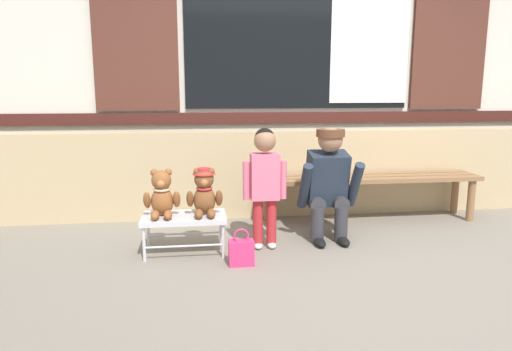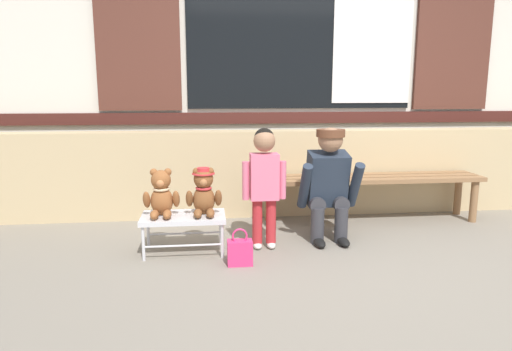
# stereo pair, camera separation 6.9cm
# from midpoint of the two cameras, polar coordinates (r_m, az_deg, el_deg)

# --- Properties ---
(ground_plane) EXTENTS (60.00, 60.00, 0.00)m
(ground_plane) POSITION_cam_midpoint_polar(r_m,az_deg,el_deg) (3.47, 12.10, -10.66)
(ground_plane) COLOR gray
(brick_low_wall) EXTENTS (8.09, 0.25, 0.85)m
(brick_low_wall) POSITION_cam_midpoint_polar(r_m,az_deg,el_deg) (4.69, 6.83, 0.44)
(brick_low_wall) COLOR tan
(brick_low_wall) RESTS_ON ground
(shop_facade) EXTENTS (8.25, 0.26, 3.43)m
(shop_facade) POSITION_cam_midpoint_polar(r_m,az_deg,el_deg) (5.14, 5.84, 15.87)
(shop_facade) COLOR silver
(shop_facade) RESTS_ON ground
(wooden_bench_long) EXTENTS (2.10, 0.40, 0.44)m
(wooden_bench_long) POSITION_cam_midpoint_polar(r_m,az_deg,el_deg) (4.51, 14.54, -0.91)
(wooden_bench_long) COLOR #8E6642
(wooden_bench_long) RESTS_ON ground
(small_display_bench) EXTENTS (0.64, 0.36, 0.30)m
(small_display_bench) POSITION_cam_midpoint_polar(r_m,az_deg,el_deg) (3.58, -8.46, -5.40)
(small_display_bench) COLOR silver
(small_display_bench) RESTS_ON ground
(teddy_bear_plain) EXTENTS (0.28, 0.26, 0.36)m
(teddy_bear_plain) POSITION_cam_midpoint_polar(r_m,az_deg,el_deg) (3.54, -11.14, -2.35)
(teddy_bear_plain) COLOR #93562D
(teddy_bear_plain) RESTS_ON small_display_bench
(teddy_bear_with_hat) EXTENTS (0.28, 0.27, 0.36)m
(teddy_bear_with_hat) POSITION_cam_midpoint_polar(r_m,az_deg,el_deg) (3.53, -5.96, -2.11)
(teddy_bear_with_hat) COLOR brown
(teddy_bear_with_hat) RESTS_ON small_display_bench
(child_standing) EXTENTS (0.35, 0.18, 0.96)m
(child_standing) POSITION_cam_midpoint_polar(r_m,az_deg,el_deg) (3.58, 1.59, 0.06)
(child_standing) COLOR #B7282D
(child_standing) RESTS_ON ground
(adult_crouching) EXTENTS (0.50, 0.49, 0.95)m
(adult_crouching) POSITION_cam_midpoint_polar(r_m,az_deg,el_deg) (3.85, 9.55, -1.02)
(adult_crouching) COLOR #333338
(adult_crouching) RESTS_ON ground
(handbag_on_ground) EXTENTS (0.18, 0.11, 0.27)m
(handbag_on_ground) POSITION_cam_midpoint_polar(r_m,az_deg,el_deg) (3.35, -1.42, -9.47)
(handbag_on_ground) COLOR #E53370
(handbag_on_ground) RESTS_ON ground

